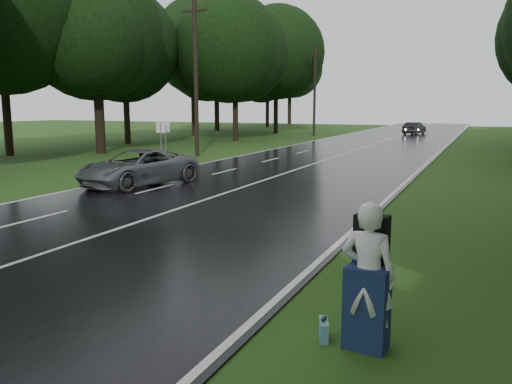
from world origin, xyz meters
TOP-DOWN VIEW (x-y plane):
  - ground at (0.00, 0.00)m, footprint 160.00×160.00m
  - road at (0.00, 20.00)m, footprint 12.00×140.00m
  - lane_center at (0.00, 20.00)m, footprint 0.12×140.00m
  - grey_car at (-4.20, 8.55)m, footprint 3.51×5.66m
  - far_car at (1.21, 52.31)m, footprint 2.19×4.30m
  - hitchhiker at (7.56, -2.18)m, footprint 0.80×0.73m
  - suitcase at (6.95, -2.17)m, footprint 0.25×0.41m
  - utility_pole_mid at (-8.50, 20.71)m, footprint 1.80×0.28m
  - utility_pole_far at (-8.50, 45.75)m, footprint 1.80×0.28m
  - road_sign_a at (-7.20, 14.70)m, footprint 0.58×0.10m
  - road_sign_b at (-7.20, 15.11)m, footprint 0.59×0.10m
  - tree_left_d at (-15.63, 19.76)m, footprint 9.20×9.20m
  - tree_left_e at (-12.70, 34.99)m, footprint 9.03×9.03m
  - tree_left_f at (-14.16, 48.71)m, footprint 10.16×10.16m

SIDE VIEW (x-z plane):
  - ground at x=0.00m, z-range 0.00..0.00m
  - utility_pole_mid at x=-8.50m, z-range -5.09..5.09m
  - utility_pole_far at x=-8.50m, z-range -4.78..4.78m
  - road_sign_a at x=-7.20m, z-range -1.21..1.21m
  - road_sign_b at x=-7.20m, z-range -1.22..1.22m
  - tree_left_d at x=-15.63m, z-range -7.18..7.18m
  - tree_left_e at x=-12.70m, z-range -7.05..7.05m
  - tree_left_f at x=-14.16m, z-range -7.94..7.94m
  - road at x=0.00m, z-range 0.00..0.04m
  - lane_center at x=0.00m, z-range 0.04..0.05m
  - suitcase at x=6.95m, z-range 0.00..0.28m
  - far_car at x=1.21m, z-range 0.04..1.39m
  - grey_car at x=-4.20m, z-range 0.04..1.50m
  - hitchhiker at x=7.56m, z-range -0.07..1.99m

